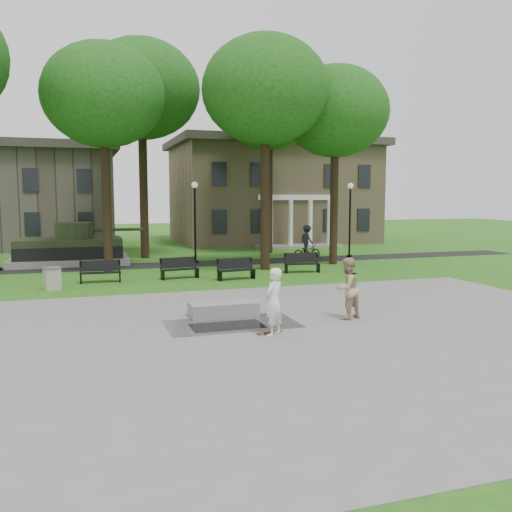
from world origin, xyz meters
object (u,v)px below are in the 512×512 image
at_px(friend_watching, 347,288).
at_px(park_bench_0, 100,271).
at_px(concrete_block, 223,309).
at_px(skateboarder, 274,302).
at_px(cyclist, 307,246).
at_px(trash_bin, 52,278).

distance_m(friend_watching, park_bench_0, 12.45).
relative_size(concrete_block, friend_watching, 1.12).
relative_size(skateboarder, park_bench_0, 1.06).
bearing_deg(cyclist, concrete_block, 135.38).
relative_size(concrete_block, cyclist, 1.03).
bearing_deg(skateboarder, park_bench_0, -108.51).
xyz_separation_m(skateboarder, park_bench_0, (-4.30, 11.39, -0.45)).
relative_size(friend_watching, cyclist, 0.92).
relative_size(skateboarder, trash_bin, 1.99).
bearing_deg(trash_bin, skateboarder, -57.75).
bearing_deg(park_bench_0, trash_bin, -142.92).
bearing_deg(trash_bin, cyclist, 24.94).
xyz_separation_m(skateboarder, cyclist, (8.14, 16.67, -0.10)).
height_order(friend_watching, cyclist, cyclist).
distance_m(skateboarder, park_bench_0, 12.18).
relative_size(friend_watching, trash_bin, 2.04).
distance_m(concrete_block, cyclist, 16.39).
xyz_separation_m(park_bench_0, trash_bin, (-1.99, -1.43, -0.04)).
bearing_deg(skateboarder, friend_watching, 164.07).
xyz_separation_m(friend_watching, cyclist, (5.22, 15.41, -0.13)).
xyz_separation_m(concrete_block, trash_bin, (-5.57, 7.08, 0.24)).
bearing_deg(concrete_block, trash_bin, 128.21).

